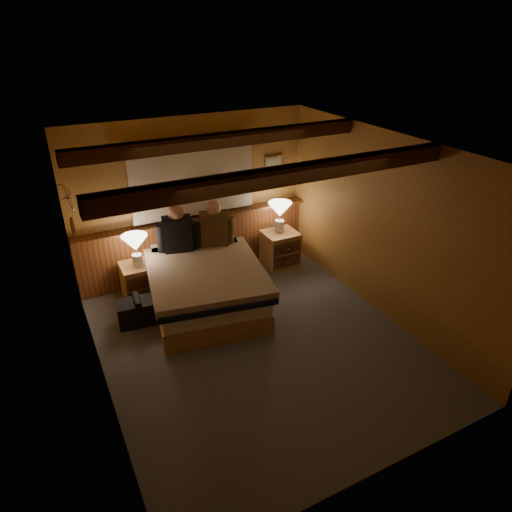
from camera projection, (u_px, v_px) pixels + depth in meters
floor at (257, 343)px, 5.64m from camera, size 4.20×4.20×0.00m
ceiling at (258, 150)px, 4.53m from camera, size 4.20×4.20×0.00m
wall_back at (193, 198)px, 6.74m from camera, size 3.60×0.00×3.60m
wall_left at (90, 296)px, 4.36m from camera, size 0.00×4.20×4.20m
wall_right at (383, 227)px, 5.81m from camera, size 0.00×4.20×4.20m
wall_front at (385, 371)px, 3.43m from camera, size 3.60×0.00×3.60m
wainscot at (197, 243)px, 7.02m from camera, size 3.60×0.23×0.94m
curtain_window at (193, 179)px, 6.54m from camera, size 2.18×0.09×1.11m
ceiling_beams at (251, 155)px, 4.69m from camera, size 3.60×1.65×0.16m
coat_rail at (69, 198)px, 5.42m from camera, size 0.05×0.55×0.24m
framed_print at (274, 164)px, 7.11m from camera, size 0.30×0.04×0.25m
bed at (205, 285)px, 6.20m from camera, size 1.74×2.10×0.64m
nightstand_left at (141, 282)px, 6.42m from camera, size 0.50×0.45×0.55m
nightstand_right at (280, 249)px, 7.30m from camera, size 0.53×0.48×0.57m
lamp_left at (135, 245)px, 6.11m from camera, size 0.35×0.35×0.46m
lamp_right at (280, 211)px, 7.06m from camera, size 0.37×0.37×0.48m
person_left at (177, 232)px, 6.35m from camera, size 0.57×0.31×0.71m
person_right at (214, 226)px, 6.53m from camera, size 0.55×0.33×0.69m
duffel_bag at (138, 311)px, 5.95m from camera, size 0.56×0.37×0.38m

